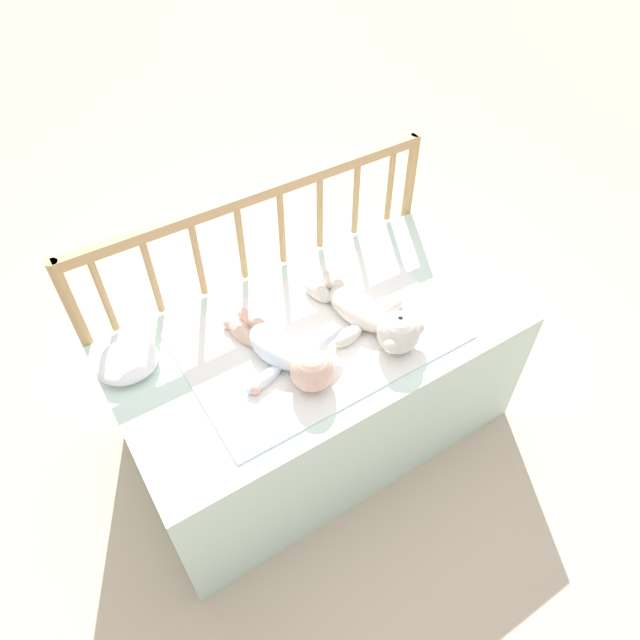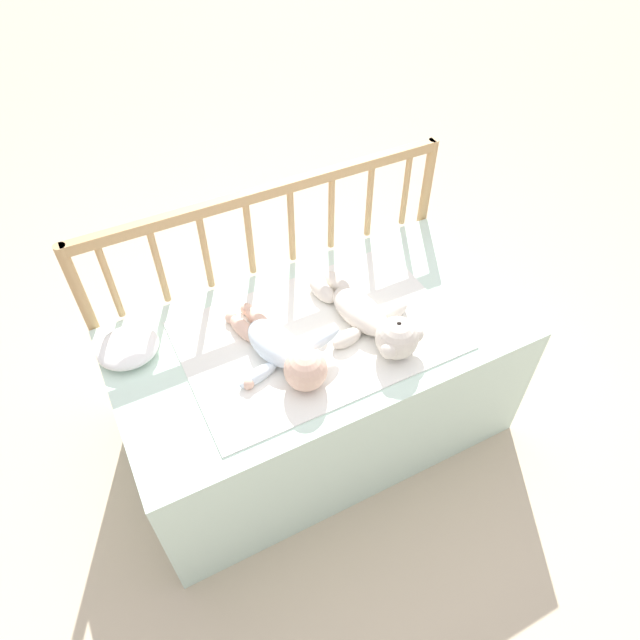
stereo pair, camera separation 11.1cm
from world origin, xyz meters
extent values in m
plane|color=#C6B293|center=(0.00, 0.00, 0.00)|extent=(12.00, 12.00, 0.00)
cube|color=silver|center=(0.00, 0.00, 0.27)|extent=(1.29, 0.67, 0.54)
cylinder|color=tan|center=(-0.63, 0.36, 0.43)|extent=(0.04, 0.04, 0.86)
cylinder|color=tan|center=(0.63, 0.36, 0.43)|extent=(0.04, 0.04, 0.86)
cube|color=tan|center=(0.00, 0.36, 0.85)|extent=(1.26, 0.03, 0.04)
cylinder|color=tan|center=(-0.53, 0.36, 0.69)|extent=(0.02, 0.02, 0.29)
cylinder|color=tan|center=(-0.38, 0.36, 0.69)|extent=(0.02, 0.02, 0.29)
cylinder|color=tan|center=(-0.23, 0.36, 0.69)|extent=(0.02, 0.02, 0.29)
cylinder|color=tan|center=(-0.08, 0.36, 0.69)|extent=(0.02, 0.02, 0.29)
cylinder|color=tan|center=(0.08, 0.36, 0.69)|extent=(0.02, 0.02, 0.29)
cylinder|color=tan|center=(0.23, 0.36, 0.69)|extent=(0.02, 0.02, 0.29)
cylinder|color=tan|center=(0.38, 0.36, 0.69)|extent=(0.02, 0.02, 0.29)
cylinder|color=tan|center=(0.53, 0.36, 0.69)|extent=(0.02, 0.02, 0.29)
cube|color=white|center=(-0.01, -0.01, 0.55)|extent=(0.83, 0.54, 0.01)
ellipsoid|color=silver|center=(0.14, -0.01, 0.58)|extent=(0.16, 0.26, 0.08)
sphere|color=silver|center=(0.17, -0.18, 0.61)|extent=(0.13, 0.13, 0.13)
sphere|color=tan|center=(0.17, -0.18, 0.64)|extent=(0.05, 0.05, 0.05)
sphere|color=black|center=(0.17, -0.18, 0.67)|extent=(0.02, 0.02, 0.02)
sphere|color=silver|center=(0.22, -0.19, 0.61)|extent=(0.05, 0.05, 0.05)
sphere|color=silver|center=(0.12, -0.21, 0.61)|extent=(0.05, 0.05, 0.05)
ellipsoid|color=silver|center=(0.24, -0.05, 0.57)|extent=(0.11, 0.07, 0.05)
ellipsoid|color=silver|center=(0.05, -0.08, 0.57)|extent=(0.11, 0.07, 0.05)
ellipsoid|color=silver|center=(0.14, 0.15, 0.57)|extent=(0.08, 0.13, 0.06)
ellipsoid|color=silver|center=(0.08, 0.14, 0.57)|extent=(0.08, 0.13, 0.06)
ellipsoid|color=white|center=(-0.16, -0.01, 0.59)|extent=(0.16, 0.23, 0.09)
sphere|color=beige|center=(-0.12, -0.16, 0.61)|extent=(0.13, 0.13, 0.13)
ellipsoid|color=white|center=(-0.04, -0.09, 0.62)|extent=(0.14, 0.07, 0.04)
ellipsoid|color=white|center=(-0.24, -0.08, 0.56)|extent=(0.14, 0.07, 0.04)
sphere|color=beige|center=(-0.01, -0.04, 0.56)|extent=(0.04, 0.04, 0.04)
sphere|color=beige|center=(-0.28, -0.10, 0.56)|extent=(0.04, 0.04, 0.04)
ellipsoid|color=beige|center=(-0.16, 0.12, 0.57)|extent=(0.08, 0.14, 0.05)
ellipsoid|color=beige|center=(-0.21, 0.10, 0.57)|extent=(0.08, 0.14, 0.05)
sphere|color=beige|center=(-0.17, 0.18, 0.56)|extent=(0.04, 0.04, 0.04)
sphere|color=beige|center=(-0.23, 0.17, 0.56)|extent=(0.04, 0.04, 0.04)
ellipsoid|color=white|center=(-0.55, 0.18, 0.57)|extent=(0.19, 0.17, 0.06)
camera|label=1|loc=(-0.64, -1.01, 1.88)|focal=32.00mm
camera|label=2|loc=(-0.54, -1.06, 1.88)|focal=32.00mm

